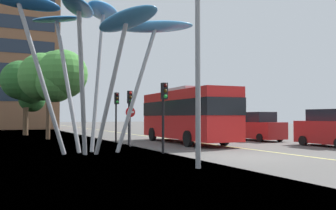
% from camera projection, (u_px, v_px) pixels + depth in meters
% --- Properties ---
extents(ground, '(120.00, 240.00, 0.10)m').
position_uv_depth(ground, '(236.00, 159.00, 15.91)').
color(ground, '#54514F').
extents(red_bus, '(2.98, 10.36, 3.73)m').
position_uv_depth(red_bus, '(186.00, 113.00, 24.93)').
color(red_bus, red).
rests_on(red_bus, ground).
extents(leaf_sculpture, '(10.69, 8.54, 7.98)m').
position_uv_depth(leaf_sculpture, '(93.00, 24.00, 17.91)').
color(leaf_sculpture, '#9EA0A5').
rests_on(leaf_sculpture, ground).
extents(traffic_light_kerb_near, '(0.28, 0.42, 3.41)m').
position_uv_depth(traffic_light_kerb_near, '(164.00, 102.00, 17.75)').
color(traffic_light_kerb_near, black).
rests_on(traffic_light_kerb_near, ground).
extents(traffic_light_kerb_far, '(0.28, 0.42, 3.41)m').
position_uv_depth(traffic_light_kerb_far, '(130.00, 106.00, 23.24)').
color(traffic_light_kerb_far, black).
rests_on(traffic_light_kerb_far, ground).
extents(traffic_light_island_mid, '(0.28, 0.42, 3.47)m').
position_uv_depth(traffic_light_island_mid, '(116.00, 106.00, 25.73)').
color(traffic_light_island_mid, black).
rests_on(traffic_light_island_mid, ground).
extents(car_parked_mid, '(1.98, 4.25, 2.23)m').
position_uv_depth(car_parked_mid, '(331.00, 129.00, 21.95)').
color(car_parked_mid, maroon).
rests_on(car_parked_mid, ground).
extents(car_parked_far, '(1.99, 4.56, 2.13)m').
position_uv_depth(car_parked_far, '(257.00, 127.00, 27.52)').
color(car_parked_far, maroon).
rests_on(car_parked_far, ground).
extents(car_side_street, '(2.06, 3.90, 2.07)m').
position_uv_depth(car_side_street, '(209.00, 126.00, 33.32)').
color(car_side_street, '#2D5138').
rests_on(car_side_street, ground).
extents(car_far_side, '(1.96, 4.25, 2.00)m').
position_uv_depth(car_far_side, '(181.00, 125.00, 39.08)').
color(car_far_side, gray).
rests_on(car_far_side, ground).
extents(street_lamp, '(1.83, 0.44, 8.28)m').
position_uv_depth(street_lamp, '(207.00, 18.00, 12.92)').
color(street_lamp, gray).
rests_on(street_lamp, ground).
extents(tree_pavement_near, '(5.14, 5.27, 7.08)m').
position_uv_depth(tree_pavement_near, '(54.00, 76.00, 28.99)').
color(tree_pavement_near, brown).
rests_on(tree_pavement_near, ground).
extents(tree_pavement_far, '(4.57, 4.98, 7.13)m').
position_uv_depth(tree_pavement_far, '(26.00, 85.00, 35.35)').
color(tree_pavement_far, brown).
rests_on(tree_pavement_far, ground).
extents(no_entry_sign, '(0.60, 0.12, 2.35)m').
position_uv_depth(no_entry_sign, '(130.00, 120.00, 21.99)').
color(no_entry_sign, gray).
rests_on(no_entry_sign, ground).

